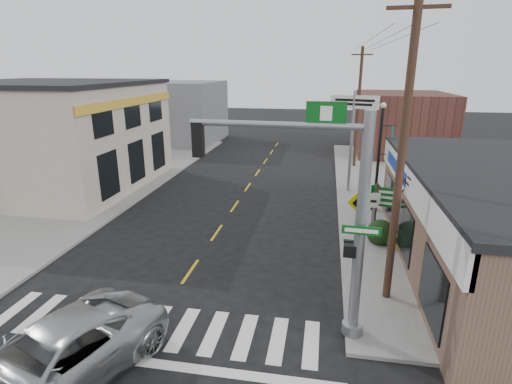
% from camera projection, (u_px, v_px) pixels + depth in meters
% --- Properties ---
extents(ground, '(140.00, 140.00, 0.00)m').
position_uv_depth(ground, '(148.00, 334.00, 12.33)').
color(ground, black).
rests_on(ground, ground).
extents(sidewalk_right, '(6.00, 38.00, 0.13)m').
position_uv_depth(sidewalk_right, '(390.00, 208.00, 23.03)').
color(sidewalk_right, slate).
rests_on(sidewalk_right, ground).
extents(sidewalk_left, '(6.00, 38.00, 0.13)m').
position_uv_depth(sidewalk_left, '(104.00, 192.00, 26.01)').
color(sidewalk_left, slate).
rests_on(sidewalk_left, ground).
extents(center_line, '(0.12, 56.00, 0.01)m').
position_uv_depth(center_line, '(217.00, 232.00, 19.84)').
color(center_line, gold).
rests_on(center_line, ground).
extents(crosswalk, '(11.00, 2.20, 0.01)m').
position_uv_depth(crosswalk, '(153.00, 326.00, 12.70)').
color(crosswalk, silver).
rests_on(crosswalk, ground).
extents(left_building, '(12.00, 12.00, 6.80)m').
position_uv_depth(left_building, '(51.00, 137.00, 26.62)').
color(left_building, '#B7A999').
rests_on(left_building, ground).
extents(bldg_distant_right, '(8.00, 10.00, 5.60)m').
position_uv_depth(bldg_distant_right, '(401.00, 123.00, 37.69)').
color(bldg_distant_right, '#522D25').
rests_on(bldg_distant_right, ground).
extents(bldg_distant_left, '(9.00, 10.00, 6.40)m').
position_uv_depth(bldg_distant_left, '(177.00, 112.00, 43.26)').
color(bldg_distant_left, slate).
rests_on(bldg_distant_left, ground).
extents(suv, '(4.74, 6.67, 1.69)m').
position_uv_depth(suv, '(52.00, 360.00, 10.02)').
color(suv, '#A1A4A6').
rests_on(suv, ground).
extents(traffic_signal_pole, '(5.44, 0.40, 6.89)m').
position_uv_depth(traffic_signal_pole, '(332.00, 204.00, 11.08)').
color(traffic_signal_pole, gray).
rests_on(traffic_signal_pole, sidewalk_right).
extents(guide_sign, '(1.49, 0.13, 2.61)m').
position_uv_depth(guide_sign, '(390.00, 203.00, 18.55)').
color(guide_sign, '#42291E').
rests_on(guide_sign, sidewalk_right).
extents(fire_hydrant, '(0.21, 0.21, 0.66)m').
position_uv_depth(fire_hydrant, '(398.00, 240.00, 17.77)').
color(fire_hydrant, gold).
rests_on(fire_hydrant, sidewalk_right).
extents(ped_crossing_sign, '(0.96, 0.07, 2.48)m').
position_uv_depth(ped_crossing_sign, '(357.00, 208.00, 17.87)').
color(ped_crossing_sign, gray).
rests_on(ped_crossing_sign, sidewalk_right).
extents(lamp_post, '(0.77, 0.61, 5.97)m').
position_uv_depth(lamp_post, '(380.00, 150.00, 21.61)').
color(lamp_post, black).
rests_on(lamp_post, sidewalk_right).
extents(dance_center_sign, '(3.00, 0.19, 6.38)m').
position_uv_depth(dance_center_sign, '(353.00, 116.00, 24.68)').
color(dance_center_sign, gray).
rests_on(dance_center_sign, sidewalk_right).
extents(bare_tree, '(2.34, 2.34, 4.68)m').
position_uv_depth(bare_tree, '(416.00, 176.00, 15.51)').
color(bare_tree, black).
rests_on(bare_tree, sidewalk_right).
extents(shrub_front, '(1.34, 1.34, 1.00)m').
position_uv_depth(shrub_front, '(466.00, 312.00, 12.31)').
color(shrub_front, '#213E1B').
rests_on(shrub_front, sidewalk_right).
extents(shrub_back, '(1.24, 1.24, 0.93)m').
position_uv_depth(shrub_back, '(380.00, 233.00, 18.32)').
color(shrub_back, black).
rests_on(shrub_back, sidewalk_right).
extents(utility_pole_near, '(1.74, 0.26, 10.02)m').
position_uv_depth(utility_pole_near, '(402.00, 153.00, 12.58)').
color(utility_pole_near, '#473425').
rests_on(utility_pole_near, sidewalk_right).
extents(utility_pole_far, '(1.61, 0.24, 9.25)m').
position_uv_depth(utility_pole_far, '(358.00, 107.00, 31.37)').
color(utility_pole_far, '#442B22').
rests_on(utility_pole_far, sidewalk_right).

